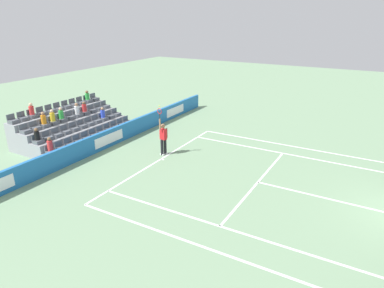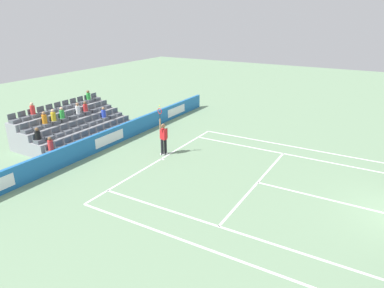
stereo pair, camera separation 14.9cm
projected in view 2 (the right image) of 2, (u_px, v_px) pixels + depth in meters
The scene contains 11 objects.
line_baseline at pixel (161, 159), 18.57m from camera, with size 10.97×0.10×0.01m, color white.
line_service at pixel (258, 182), 15.98m from camera, with size 8.23×0.10×0.01m, color white.
line_centre_service at pixel (330, 200), 14.47m from camera, with size 0.10×6.40×0.01m, color white.
line_singles_sideline_left at pixel (230, 230), 12.44m from camera, with size 0.10×11.89×0.01m, color white.
line_singles_sideline_right at pixel (291, 155), 19.09m from camera, with size 0.10×11.89×0.01m, color white.
line_doubles_sideline_left at pixel (213, 251), 11.33m from camera, with size 0.10×11.89×0.01m, color white.
line_doubles_sideline_right at pixel (298, 147), 20.19m from camera, with size 0.10×11.89×0.01m, color white.
line_centre_mark at pixel (163, 159), 18.52m from camera, with size 0.10×0.20×0.01m, color white.
sponsor_barrier at pixel (108, 138), 20.15m from camera, with size 21.69×0.22×1.04m.
tennis_player at pixel (163, 138), 18.85m from camera, with size 0.51×0.40×2.85m.
stadium_stand at pixel (73, 128), 21.48m from camera, with size 6.82×3.80×2.57m.
Camera 2 is at (13.91, -1.82, 7.32)m, focal length 32.12 mm.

